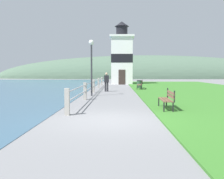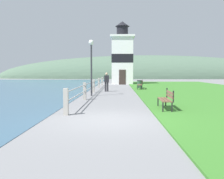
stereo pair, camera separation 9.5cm
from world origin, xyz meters
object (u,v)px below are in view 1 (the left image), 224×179
Objects in this scene: park_bench_near at (167,98)px; trash_bin at (139,84)px; park_bench_midway at (140,84)px; lighthouse at (122,57)px; lamp_post at (91,57)px; person_strolling at (106,81)px.

trash_bin is (0.02, 14.71, -0.11)m from park_bench_near.
park_bench_midway is 2.34× the size of trash_bin.
park_bench_near is at bearing 97.62° from park_bench_midway.
lighthouse is (-1.63, 10.82, 3.22)m from park_bench_midway.
park_bench_near is 24.02m from lighthouse.
person_strolling is at bearing 77.37° from lamp_post.
lamp_post reaches higher than person_strolling.
person_strolling is 1.96× the size of trash_bin.
lamp_post is at bearing 65.22° from park_bench_midway.
person_strolling is 5.34m from trash_bin.
park_bench_near is 7.98m from lamp_post.
lamp_post reaches higher than trash_bin.
lamp_post is at bearing 158.05° from person_strolling.
park_bench_near is 14.71m from trash_bin.
trash_bin is at bearing -83.46° from park_bench_midway.
lighthouse is (-1.64, 23.75, 3.22)m from park_bench_near.
person_strolling is 0.42× the size of lamp_post.
lighthouse is 9.77m from trash_bin.
park_bench_midway is 1.79m from trash_bin.
person_strolling is at bearing 45.28° from park_bench_midway.
park_bench_midway is 11.40m from lighthouse.
lighthouse reaches higher than lamp_post.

